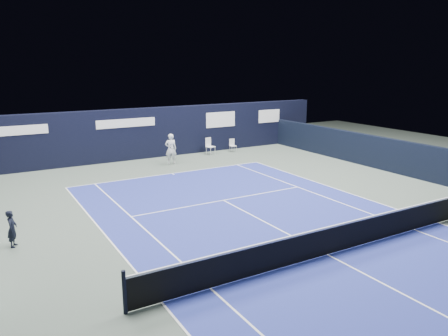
# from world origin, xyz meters

# --- Properties ---
(ground) EXTENTS (48.00, 48.00, 0.00)m
(ground) POSITION_xyz_m (0.00, 2.00, 0.00)
(ground) COLOR #49574E
(ground) RESTS_ON ground
(court_surface) EXTENTS (10.97, 23.77, 0.01)m
(court_surface) POSITION_xyz_m (0.00, 0.00, 0.00)
(court_surface) COLOR navy
(court_surface) RESTS_ON ground
(enclosure_wall_right) EXTENTS (0.30, 22.00, 1.80)m
(enclosure_wall_right) POSITION_xyz_m (10.50, 6.00, 0.90)
(enclosure_wall_right) COLOR black
(enclosure_wall_right) RESTS_ON ground
(folding_chair_back_a) EXTENTS (0.59, 0.62, 1.09)m
(folding_chair_back_a) POSITION_xyz_m (4.20, 15.47, 0.72)
(folding_chair_back_a) COLOR white
(folding_chair_back_a) RESTS_ON ground
(folding_chair_back_b) EXTENTS (0.41, 0.40, 0.86)m
(folding_chair_back_b) POSITION_xyz_m (5.96, 15.40, 0.49)
(folding_chair_back_b) COLOR silver
(folding_chair_back_b) RESTS_ON ground
(line_judge) EXTENTS (0.43, 0.52, 1.21)m
(line_judge) POSITION_xyz_m (-8.28, 5.61, 0.61)
(line_judge) COLOR black
(line_judge) RESTS_ON ground
(court_markings) EXTENTS (11.03, 23.83, 0.00)m
(court_markings) POSITION_xyz_m (0.00, 0.00, 0.01)
(court_markings) COLOR white
(court_markings) RESTS_ON court_surface
(tennis_net) EXTENTS (12.90, 0.10, 1.10)m
(tennis_net) POSITION_xyz_m (0.00, 0.00, 0.51)
(tennis_net) COLOR black
(tennis_net) RESTS_ON ground
(back_sponsor_wall) EXTENTS (26.00, 0.63, 3.10)m
(back_sponsor_wall) POSITION_xyz_m (0.01, 16.50, 1.55)
(back_sponsor_wall) COLOR black
(back_sponsor_wall) RESTS_ON ground
(tennis_player) EXTENTS (0.75, 0.91, 1.81)m
(tennis_player) POSITION_xyz_m (0.89, 14.01, 0.91)
(tennis_player) COLOR white
(tennis_player) RESTS_ON ground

